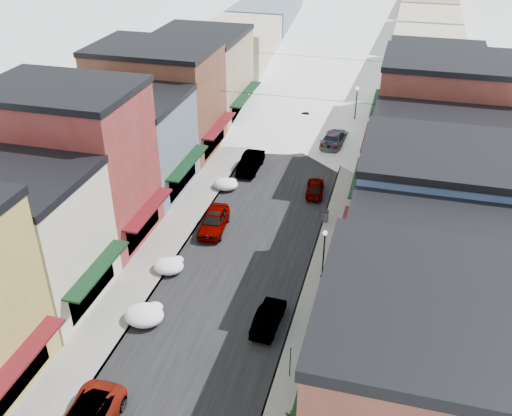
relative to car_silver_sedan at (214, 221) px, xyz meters
The scene contains 33 objects.
road 36.40m from the car_silver_sedan, 84.48° to the left, with size 10.00×160.00×0.01m, color black.
sidewalk_left 36.36m from the car_silver_sedan, 94.89° to the left, with size 3.20×160.00×0.15m, color gray.
sidewalk_right 37.61m from the car_silver_sedan, 74.42° to the left, with size 3.20×160.00×0.15m, color gray.
curb_left 36.26m from the car_silver_sedan, 92.45° to the left, with size 0.10×160.00×0.15m, color slate.
curb_right 37.22m from the car_silver_sedan, 76.72° to the left, with size 0.10×160.00×0.15m, color slate.
bldg_l_cream 15.38m from the car_silver_sedan, 130.66° to the right, with size 11.30×8.20×9.50m.
bldg_l_brick_near 12.00m from the car_silver_sedan, 162.15° to the right, with size 12.30×8.20×12.50m.
bldg_l_grayblue 11.60m from the car_silver_sedan, 151.70° to the left, with size 11.30×9.20×9.00m.
bldg_l_brick_far 18.39m from the car_silver_sedan, 126.95° to the left, with size 13.30×9.20×11.00m.
bldg_l_tan 26.42m from the car_silver_sedan, 111.81° to the left, with size 11.30×11.20×10.00m.
bldg_r_green 20.80m from the car_silver_sedan, 35.22° to the right, with size 11.30×9.20×9.50m.
bldg_r_blue 17.49m from the car_silver_sedan, ahead, with size 11.30×9.20×10.50m.
bldg_r_cream 18.65m from the car_silver_sedan, 19.88° to the left, with size 12.30×9.20×9.00m.
bldg_r_brick_far 23.85m from the car_silver_sedan, 40.70° to the left, with size 13.30×9.20×11.50m.
bldg_r_tan 30.49m from the car_silver_sedan, 56.50° to the left, with size 11.30×11.20×9.50m.
distant_blocks 59.40m from the car_silver_sedan, 86.62° to the left, with size 34.00×55.00×8.00m.
overhead_cables 24.57m from the car_silver_sedan, 81.61° to the left, with size 16.40×15.04×0.04m.
car_silver_sedan is the anchor object (origin of this frame).
car_dark_hatch 11.38m from the car_silver_sedan, 90.00° to the left, with size 1.73×4.96×1.63m, color black.
car_silver_wagon 25.02m from the car_silver_sedan, 91.14° to the left, with size 1.86×4.58×1.33m, color #9EA1A6.
car_green_sedan 12.40m from the car_silver_sedan, 54.83° to the right, with size 1.42×4.08×1.34m, color black.
car_gray_suv 10.78m from the car_silver_sedan, 49.50° to the left, with size 1.57×3.89×1.33m, color #999BA1.
car_black_sedan 20.81m from the car_silver_sedan, 69.85° to the left, with size 2.32×5.70×1.65m, color black.
car_lane_silver 25.19m from the car_silver_sedan, 83.52° to the left, with size 1.64×4.08×1.39m, color gray.
car_lane_white 38.11m from the car_silver_sedan, 81.40° to the left, with size 2.76×5.99×1.66m, color white.
parking_sign 17.03m from the car_silver_sedan, 56.40° to the right, with size 0.06×0.30×2.21m.
trash_can 9.36m from the car_silver_sedan, 21.66° to the left, with size 0.58×0.58×0.98m.
streetlamp_near 10.77m from the car_silver_sedan, 23.79° to the right, with size 0.33×0.33×3.96m.
streetlamp_far 26.25m from the car_silver_sedan, 70.56° to the left, with size 0.41×0.41×4.91m.
planter_near 19.98m from the car_silver_sedan, 59.54° to the right, with size 0.62×0.54×0.69m, color #32602B.
snow_pile_near 11.83m from the car_silver_sedan, 93.79° to the right, with size 2.63×2.82×1.11m.
snow_pile_mid 6.41m from the car_silver_sedan, 102.48° to the right, with size 2.27×2.60×0.96m.
snow_pile_far 7.20m from the car_silver_sedan, 99.51° to the left, with size 2.31×2.62×0.98m.
Camera 1 is at (10.15, -13.82, 25.45)m, focal length 40.00 mm.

